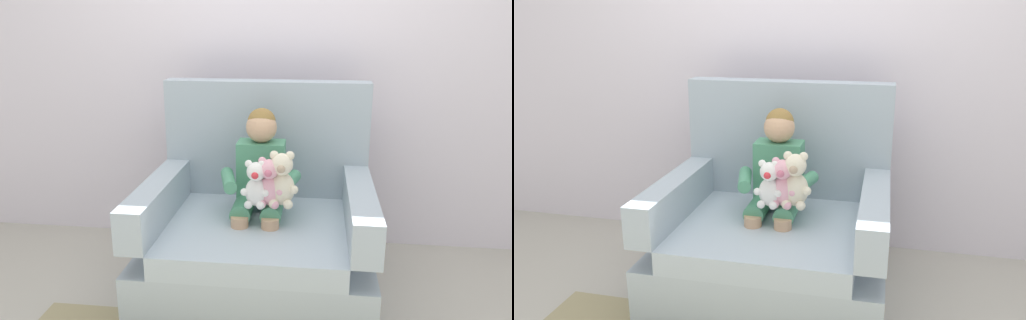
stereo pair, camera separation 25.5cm
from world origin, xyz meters
TOP-DOWN VIEW (x-y plane):
  - ground_plane at (0.00, 0.00)m, footprint 8.00×8.00m
  - back_wall at (0.00, 0.79)m, footprint 6.00×0.10m
  - armchair at (0.00, 0.06)m, footprint 1.21×1.02m
  - seated_child at (-0.00, 0.09)m, footprint 0.45×0.39m
  - plush_pink at (0.07, -0.06)m, footprint 0.16×0.13m
  - plush_white at (-0.00, -0.08)m, footprint 0.15×0.12m
  - plush_cream at (0.13, -0.05)m, footprint 0.18×0.14m

SIDE VIEW (x-z plane):
  - ground_plane at x=0.00m, z-range 0.00..0.00m
  - armchair at x=0.00m, z-range -0.23..0.90m
  - seated_child at x=0.00m, z-range 0.24..1.07m
  - plush_white at x=0.00m, z-range 0.54..0.79m
  - plush_pink at x=0.07m, z-range 0.54..0.80m
  - plush_cream at x=0.13m, z-range 0.54..0.84m
  - back_wall at x=0.00m, z-range 0.00..2.60m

